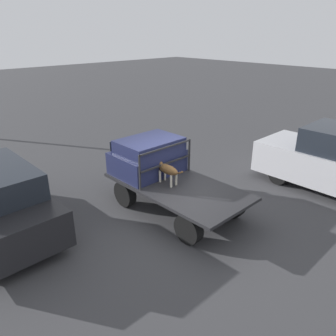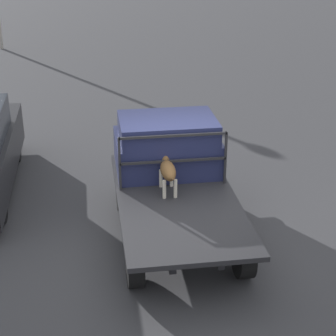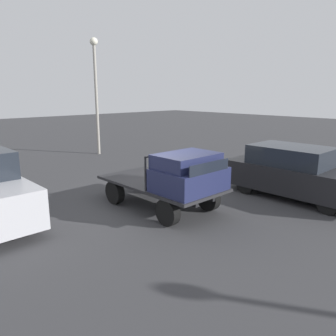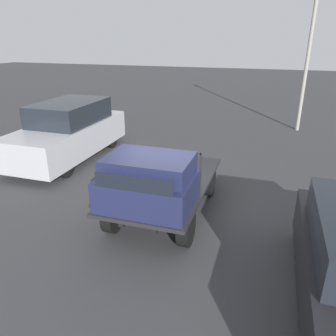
# 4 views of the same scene
# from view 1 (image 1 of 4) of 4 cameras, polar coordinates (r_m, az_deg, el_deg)

# --- Properties ---
(ground_plane) EXTENTS (80.00, 80.00, 0.00)m
(ground_plane) POSITION_cam_1_polar(r_m,az_deg,el_deg) (9.04, 1.50, -7.40)
(ground_plane) COLOR #38383A
(flatbed_truck) EXTENTS (3.90, 1.97, 0.79)m
(flatbed_truck) POSITION_cam_1_polar(r_m,az_deg,el_deg) (8.76, 1.54, -4.13)
(flatbed_truck) COLOR black
(flatbed_truck) RESTS_ON ground
(truck_cab) EXTENTS (1.42, 1.85, 1.01)m
(truck_cab) POSITION_cam_1_polar(r_m,az_deg,el_deg) (9.26, -3.50, 2.03)
(truck_cab) COLOR #1E2347
(truck_cab) RESTS_ON flatbed_truck
(truck_headboard) EXTENTS (0.04, 1.85, 0.96)m
(truck_headboard) POSITION_cam_1_polar(r_m,az_deg,el_deg) (8.69, -0.33, 1.69)
(truck_headboard) COLOR #232326
(truck_headboard) RESTS_ON flatbed_truck
(dog) EXTENTS (1.07, 0.25, 0.64)m
(dog) POSITION_cam_1_polar(r_m,az_deg,el_deg) (8.61, -0.30, -0.16)
(dog) COLOR beige
(dog) RESTS_ON flatbed_truck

